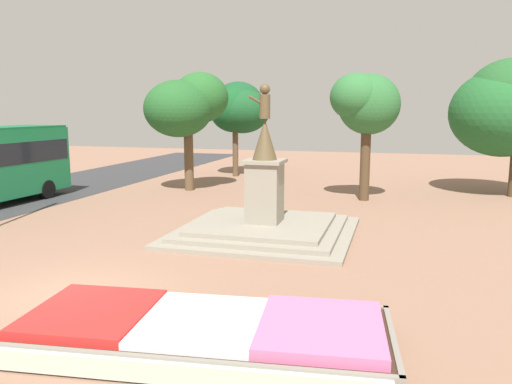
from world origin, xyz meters
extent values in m
plane|color=#8C6651|center=(0.00, 0.00, 0.00)|extent=(83.01, 83.01, 0.00)
cube|color=#38281C|center=(3.90, -1.40, 0.20)|extent=(6.90, 3.28, 0.39)
cube|color=gray|center=(4.05, -2.72, 0.22)|extent=(6.82, 0.87, 0.43)
cube|color=gray|center=(3.75, -0.09, 0.22)|extent=(6.82, 0.87, 0.43)
cube|color=gray|center=(0.54, -1.78, 0.22)|extent=(0.41, 2.74, 0.43)
cube|color=gray|center=(7.25, -1.02, 0.22)|extent=(0.41, 2.74, 0.43)
cube|color=red|center=(1.76, -1.64, 0.48)|extent=(2.40, 2.58, 0.17)
cube|color=white|center=(3.90, -1.40, 0.45)|extent=(2.40, 2.58, 0.12)
cube|color=#D86699|center=(6.03, -1.16, 0.49)|extent=(2.40, 2.58, 0.19)
cube|color=#B2BCAD|center=(4.05, -2.77, 0.22)|extent=(6.49, 0.93, 0.35)
cube|color=gray|center=(2.88, 6.86, 0.07)|extent=(6.00, 6.00, 0.15)
cube|color=gray|center=(2.88, 6.86, 0.22)|extent=(5.19, 5.19, 0.15)
cube|color=gray|center=(2.88, 6.86, 0.37)|extent=(4.38, 4.38, 0.15)
cube|color=gray|center=(2.88, 6.86, 1.46)|extent=(1.12, 1.12, 2.03)
cube|color=gray|center=(2.88, 6.86, 2.53)|extent=(1.32, 1.32, 0.12)
cone|color=brown|center=(2.88, 6.86, 3.28)|extent=(0.84, 0.84, 1.37)
cylinder|color=brown|center=(2.88, 6.86, 4.36)|extent=(0.36, 0.36, 0.80)
sphere|color=brown|center=(2.88, 6.86, 4.93)|extent=(0.35, 0.35, 0.35)
cylinder|color=brown|center=(2.70, 6.72, 4.52)|extent=(0.63, 0.51, 0.43)
cylinder|color=black|center=(-11.27, 10.83, 0.45)|extent=(0.31, 0.91, 0.90)
cylinder|color=black|center=(-9.06, 10.75, 0.45)|extent=(0.31, 0.91, 0.90)
cylinder|color=brown|center=(-2.85, 21.09, 1.51)|extent=(0.36, 0.36, 3.01)
ellipsoid|color=#174A27|center=(-2.91, 21.91, 4.43)|extent=(3.48, 3.10, 3.23)
ellipsoid|color=#194D25|center=(-2.52, 21.54, 4.17)|extent=(3.54, 3.53, 2.85)
ellipsoid|color=#164F23|center=(-3.04, 21.33, 4.27)|extent=(3.09, 3.11, 2.91)
ellipsoid|color=#245829|center=(12.44, 18.02, 4.74)|extent=(4.39, 4.62, 4.03)
ellipsoid|color=#215E2B|center=(12.15, 18.07, 4.11)|extent=(5.15, 5.41, 4.37)
cylinder|color=brown|center=(-3.46, 15.03, 1.69)|extent=(0.49, 0.49, 3.39)
ellipsoid|color=#235A27|center=(-3.78, 14.54, 4.30)|extent=(3.51, 3.66, 2.92)
ellipsoid|color=#265E28|center=(-2.93, 15.50, 4.88)|extent=(2.95, 2.93, 2.64)
ellipsoid|color=#205825|center=(-3.85, 14.81, 4.68)|extent=(2.64, 2.48, 1.99)
cylinder|color=#4C3823|center=(5.74, 14.52, 1.62)|extent=(0.47, 0.47, 3.24)
ellipsoid|color=#2D6733|center=(5.81, 14.66, 4.50)|extent=(2.87, 2.72, 2.80)
ellipsoid|color=#2E6B35|center=(5.24, 14.38, 4.84)|extent=(2.42, 2.53, 2.18)
camera|label=1|loc=(7.18, -9.37, 4.27)|focal=35.00mm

